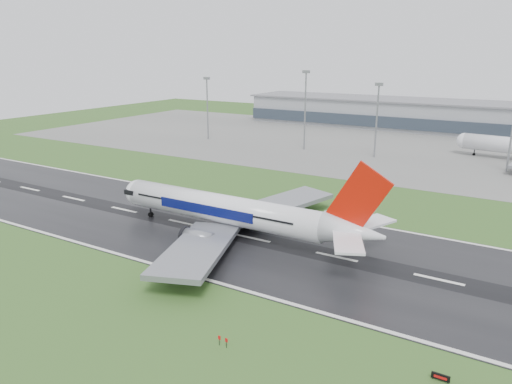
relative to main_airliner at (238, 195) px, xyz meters
The scene contains 10 objects.
ground 25.55m from the main_airliner, ahead, with size 520.00×520.00×0.00m, color #2D531E.
runway 25.53m from the main_airliner, ahead, with size 400.00×45.00×0.10m, color black.
apron 128.06m from the main_airliner, 79.38° to the left, with size 400.00×130.00×0.08m, color slate.
terminal 187.00m from the main_airliner, 82.77° to the left, with size 240.00×36.00×15.00m, color gray.
main_airliner is the anchor object (origin of this frame).
runway_sign 57.89m from the main_airliner, 30.52° to the right, with size 2.30×0.26×1.04m, color black, non-canonical shape.
floodmast_0 129.79m from the main_airliner, 129.23° to the left, with size 0.64×0.64×28.19m, color gray.
floodmast_1 105.32m from the main_airliner, 107.10° to the left, with size 0.64×0.64×32.11m, color gray.
floodmast_2 100.58m from the main_airliner, 89.99° to the left, with size 0.64×0.64×28.01m, color gray.
floodmast_3 111.27m from the main_airliner, 64.70° to the left, with size 0.64×0.64×30.07m, color gray.
Camera 1 is at (31.99, -86.02, 40.13)m, focal length 33.63 mm.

